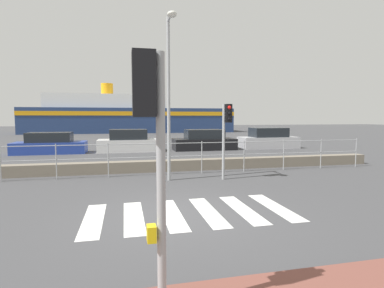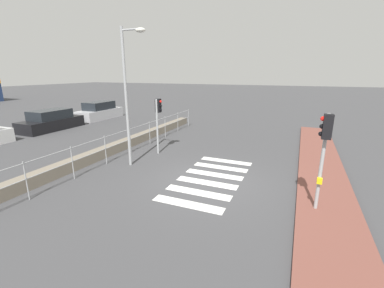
{
  "view_description": "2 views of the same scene",
  "coord_description": "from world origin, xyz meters",
  "px_view_note": "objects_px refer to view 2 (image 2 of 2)",
  "views": [
    {
      "loc": [
        -1.24,
        -6.92,
        2.31
      ],
      "look_at": [
        0.78,
        2.0,
        1.5
      ],
      "focal_mm": 28.0,
      "sensor_mm": 36.0,
      "label": 1
    },
    {
      "loc": [
        -8.72,
        -3.01,
        4.07
      ],
      "look_at": [
        0.74,
        1.0,
        1.2
      ],
      "focal_mm": 24.0,
      "sensor_mm": 36.0,
      "label": 2
    }
  ],
  "objects_px": {
    "traffic_light_near": "(324,144)",
    "parked_car_silver": "(100,111)",
    "traffic_light_far": "(158,114)",
    "streetlamp": "(129,83)",
    "parked_car_black": "(51,121)"
  },
  "relations": [
    {
      "from": "streetlamp",
      "to": "parked_car_silver",
      "type": "bearing_deg",
      "value": 48.27
    },
    {
      "from": "traffic_light_near",
      "to": "parked_car_silver",
      "type": "relative_size",
      "value": 0.69
    },
    {
      "from": "parked_car_silver",
      "to": "streetlamp",
      "type": "bearing_deg",
      "value": -131.73
    },
    {
      "from": "traffic_light_far",
      "to": "streetlamp",
      "type": "height_order",
      "value": "streetlamp"
    },
    {
      "from": "traffic_light_near",
      "to": "parked_car_black",
      "type": "xyz_separation_m",
      "value": [
        5.32,
        17.52,
        -1.54
      ]
    },
    {
      "from": "streetlamp",
      "to": "parked_car_black",
      "type": "bearing_deg",
      "value": 68.4
    },
    {
      "from": "traffic_light_near",
      "to": "traffic_light_far",
      "type": "distance_m",
      "value": 8.07
    },
    {
      "from": "traffic_light_near",
      "to": "streetlamp",
      "type": "bearing_deg",
      "value": 79.97
    },
    {
      "from": "traffic_light_far",
      "to": "streetlamp",
      "type": "bearing_deg",
      "value": 177.86
    },
    {
      "from": "parked_car_silver",
      "to": "traffic_light_far",
      "type": "bearing_deg",
      "value": -124.16
    },
    {
      "from": "traffic_light_far",
      "to": "streetlamp",
      "type": "relative_size",
      "value": 0.48
    },
    {
      "from": "traffic_light_far",
      "to": "parked_car_silver",
      "type": "distance_m",
      "value": 12.41
    },
    {
      "from": "parked_car_black",
      "to": "parked_car_silver",
      "type": "xyz_separation_m",
      "value": [
        5.02,
        -0.0,
        0.04
      ]
    },
    {
      "from": "traffic_light_near",
      "to": "streetlamp",
      "type": "xyz_separation_m",
      "value": [
        1.31,
        7.39,
        1.48
      ]
    },
    {
      "from": "traffic_light_far",
      "to": "parked_car_black",
      "type": "height_order",
      "value": "traffic_light_far"
    }
  ]
}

